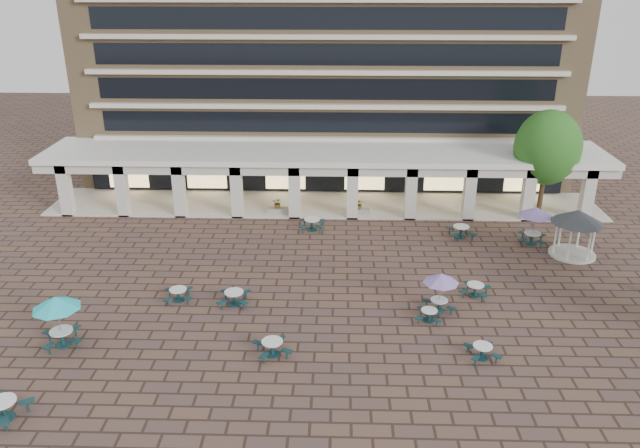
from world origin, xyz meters
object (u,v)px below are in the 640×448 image
(gazebo, at_px, (577,222))
(picnic_table_0, at_px, (3,408))
(planter_left, at_px, (278,207))
(picnic_table_1, at_px, (272,347))
(planter_right, at_px, (359,209))
(picnic_table_2, at_px, (482,351))

(gazebo, bearing_deg, picnic_table_0, -150.08)
(gazebo, distance_m, planter_left, 20.67)
(picnic_table_0, height_order, planter_left, planter_left)
(picnic_table_1, bearing_deg, planter_left, 73.86)
(planter_right, bearing_deg, gazebo, -25.73)
(picnic_table_0, relative_size, picnic_table_1, 1.08)
(picnic_table_2, bearing_deg, picnic_table_1, 171.07)
(planter_right, bearing_deg, planter_left, -180.00)
(picnic_table_1, xyz_separation_m, planter_right, (4.65, 18.17, 0.05))
(picnic_table_0, relative_size, planter_right, 1.49)
(picnic_table_0, height_order, gazebo, gazebo)
(picnic_table_1, bearing_deg, picnic_table_2, -20.48)
(picnic_table_0, distance_m, planter_left, 24.75)
(picnic_table_1, height_order, planter_left, planter_left)
(planter_left, bearing_deg, picnic_table_1, -85.56)
(gazebo, height_order, planter_left, gazebo)
(picnic_table_1, height_order, planter_right, planter_right)
(picnic_table_2, distance_m, planter_right, 18.91)
(picnic_table_0, xyz_separation_m, planter_left, (9.13, 23.00, 0.03))
(picnic_table_2, height_order, planter_left, planter_left)
(picnic_table_2, xyz_separation_m, gazebo, (8.20, 11.66, 1.88))
(planter_left, bearing_deg, picnic_table_0, -111.65)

